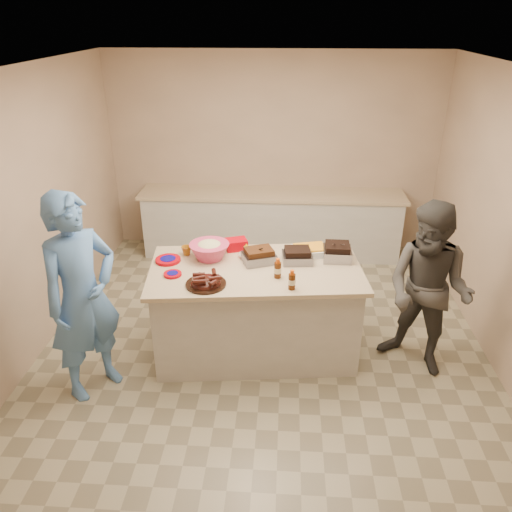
# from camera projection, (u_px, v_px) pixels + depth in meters

# --- Properties ---
(room) EXTENTS (4.50, 5.00, 2.70)m
(room) POSITION_uv_depth(u_px,v_px,m) (263.00, 343.00, 5.21)
(room) COLOR tan
(room) RESTS_ON ground
(back_counter) EXTENTS (3.60, 0.64, 0.90)m
(back_counter) POSITION_uv_depth(u_px,v_px,m) (271.00, 223.00, 6.98)
(back_counter) COLOR beige
(back_counter) RESTS_ON ground
(island) EXTENTS (2.10, 1.26, 0.94)m
(island) POSITION_uv_depth(u_px,v_px,m) (256.00, 349.00, 5.12)
(island) COLOR beige
(island) RESTS_ON ground
(rib_platter) EXTENTS (0.40, 0.40, 0.14)m
(rib_platter) POSITION_uv_depth(u_px,v_px,m) (206.00, 285.00, 4.41)
(rib_platter) COLOR #43130D
(rib_platter) RESTS_ON island
(pulled_pork_tray) EXTENTS (0.36, 0.32, 0.09)m
(pulled_pork_tray) POSITION_uv_depth(u_px,v_px,m) (259.00, 262.00, 4.81)
(pulled_pork_tray) COLOR #47230F
(pulled_pork_tray) RESTS_ON island
(brisket_tray) EXTENTS (0.30, 0.26, 0.08)m
(brisket_tray) POSITION_uv_depth(u_px,v_px,m) (297.00, 262.00, 4.82)
(brisket_tray) COLOR black
(brisket_tray) RESTS_ON island
(roasting_pan) EXTENTS (0.28, 0.28, 0.11)m
(roasting_pan) POSITION_uv_depth(u_px,v_px,m) (337.00, 259.00, 4.87)
(roasting_pan) COLOR gray
(roasting_pan) RESTS_ON island
(coleslaw_bowl) EXTENTS (0.43, 0.43, 0.27)m
(coleslaw_bowl) POSITION_uv_depth(u_px,v_px,m) (210.00, 258.00, 4.88)
(coleslaw_bowl) COLOR #C7375F
(coleslaw_bowl) RESTS_ON island
(sausage_plate) EXTENTS (0.37, 0.37, 0.05)m
(sausage_plate) POSITION_uv_depth(u_px,v_px,m) (258.00, 256.00, 4.92)
(sausage_plate) COLOR silver
(sausage_plate) RESTS_ON island
(mac_cheese_dish) EXTENTS (0.38, 0.32, 0.09)m
(mac_cheese_dish) POSITION_uv_depth(u_px,v_px,m) (310.00, 254.00, 4.97)
(mac_cheese_dish) COLOR orange
(mac_cheese_dish) RESTS_ON island
(bbq_bottle_a) EXTENTS (0.07, 0.07, 0.18)m
(bbq_bottle_a) POSITION_uv_depth(u_px,v_px,m) (292.00, 289.00, 4.34)
(bbq_bottle_a) COLOR #441D06
(bbq_bottle_a) RESTS_ON island
(bbq_bottle_b) EXTENTS (0.07, 0.07, 0.19)m
(bbq_bottle_b) POSITION_uv_depth(u_px,v_px,m) (277.00, 277.00, 4.53)
(bbq_bottle_b) COLOR #441D06
(bbq_bottle_b) RESTS_ON island
(mustard_bottle) EXTENTS (0.05, 0.05, 0.13)m
(mustard_bottle) POSITION_uv_depth(u_px,v_px,m) (246.00, 256.00, 4.93)
(mustard_bottle) COLOR #ECCD00
(mustard_bottle) RESTS_ON island
(sauce_bowl) EXTENTS (0.15, 0.06, 0.14)m
(sauce_bowl) POSITION_uv_depth(u_px,v_px,m) (246.00, 258.00, 4.89)
(sauce_bowl) COLOR silver
(sauce_bowl) RESTS_ON island
(plate_stack_large) EXTENTS (0.27, 0.27, 0.03)m
(plate_stack_large) POSITION_uv_depth(u_px,v_px,m) (168.00, 261.00, 4.82)
(plate_stack_large) COLOR #A8000B
(plate_stack_large) RESTS_ON island
(plate_stack_small) EXTENTS (0.18, 0.18, 0.02)m
(plate_stack_small) POSITION_uv_depth(u_px,v_px,m) (173.00, 275.00, 4.57)
(plate_stack_small) COLOR #A8000B
(plate_stack_small) RESTS_ON island
(plastic_cup) EXTENTS (0.11, 0.10, 0.10)m
(plastic_cup) POSITION_uv_depth(u_px,v_px,m) (187.00, 255.00, 4.95)
(plastic_cup) COLOR #9F6213
(plastic_cup) RESTS_ON island
(basket_stack) EXTENTS (0.25, 0.22, 0.11)m
(basket_stack) POSITION_uv_depth(u_px,v_px,m) (236.00, 249.00, 5.07)
(basket_stack) COLOR #A8000B
(basket_stack) RESTS_ON island
(guest_blue) EXTENTS (1.92, 1.68, 0.45)m
(guest_blue) POSITION_uv_depth(u_px,v_px,m) (98.00, 385.00, 4.63)
(guest_blue) COLOR #5082C6
(guest_blue) RESTS_ON ground
(guest_gray) EXTENTS (1.66, 1.83, 0.63)m
(guest_gray) POSITION_uv_depth(u_px,v_px,m) (415.00, 365.00, 4.90)
(guest_gray) COLOR #45423E
(guest_gray) RESTS_ON ground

